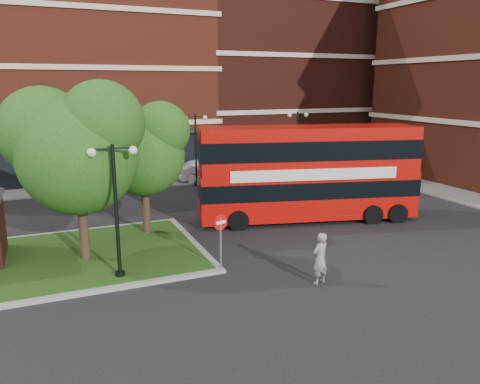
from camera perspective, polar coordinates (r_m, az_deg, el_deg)
name	(u,v)px	position (r m, az deg, el deg)	size (l,w,h in m)	color
ground	(258,260)	(19.37, 2.18, -8.25)	(120.00, 120.00, 0.00)	black
pavement_far	(162,182)	(34.43, -9.50, 1.21)	(44.00, 3.00, 0.12)	slate
terrace_far_left	(34,84)	(40.33, -23.86, 11.95)	(26.00, 12.00, 14.00)	maroon
terrace_far_right	(286,73)	(45.79, 5.57, 14.23)	(18.00, 12.00, 16.00)	#471911
traffic_island	(46,261)	(20.55, -22.55, -7.80)	(12.60, 7.60, 0.15)	gray
tree_island_west	(74,144)	(19.07, -19.55, 5.56)	(5.40, 4.71, 7.21)	#2D2116
tree_island_east	(141,146)	(21.96, -11.98, 5.48)	(4.46, 3.90, 6.29)	#2D2116
lamp_island	(116,205)	(17.20, -14.89, -1.56)	(1.72, 0.36, 5.00)	black
lamp_far_left	(196,146)	(32.58, -5.41, 5.60)	(1.72, 0.36, 5.00)	black
lamp_far_right	(297,141)	(35.78, 6.96, 6.23)	(1.72, 0.36, 5.00)	black
bus	(308,167)	(24.51, 8.26, 3.05)	(11.57, 5.19, 4.31)	#B00B07
woman	(320,258)	(17.12, 9.73, -7.97)	(0.69, 0.45, 1.90)	gray
car_silver	(76,182)	(33.00, -19.35, 1.19)	(1.55, 3.86, 1.32)	#A8ACAF
car_white	(207,171)	(34.71, -4.09, 2.62)	(1.60, 4.58, 1.51)	silver
no_entry_sign	(221,231)	(17.74, -2.39, -4.75)	(0.61, 0.24, 2.26)	slate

